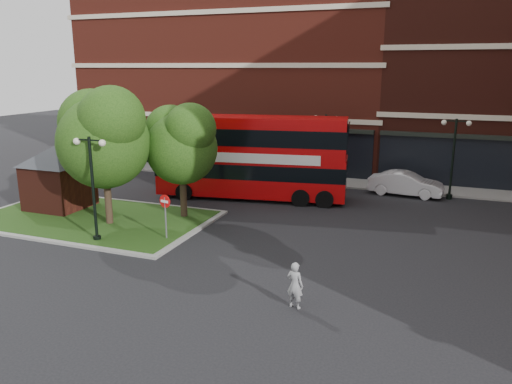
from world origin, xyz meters
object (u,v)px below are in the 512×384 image
at_px(car_silver, 304,172).
at_px(car_white, 406,184).
at_px(bus, 251,152).
at_px(woman, 295,285).

relative_size(car_silver, car_white, 0.87).
height_order(bus, car_silver, bus).
xyz_separation_m(bus, car_silver, (1.86, 5.58, -2.25)).
height_order(woman, car_silver, woman).
bearing_deg(car_silver, car_white, -94.71).
bearing_deg(woman, bus, -50.06).
bearing_deg(car_silver, bus, 168.65).
bearing_deg(bus, car_white, 15.38).
relative_size(woman, car_silver, 0.41).
relative_size(bus, woman, 7.21).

